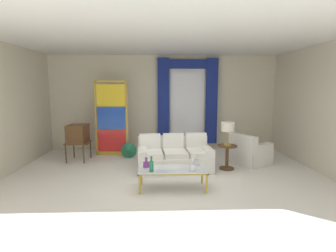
# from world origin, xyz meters

# --- Properties ---
(ground_plane) EXTENTS (16.00, 16.00, 0.00)m
(ground_plane) POSITION_xyz_m (0.00, 0.00, 0.00)
(ground_plane) COLOR white
(wall_rear) EXTENTS (8.00, 0.12, 3.00)m
(wall_rear) POSITION_xyz_m (0.00, 3.06, 1.50)
(wall_rear) COLOR beige
(wall_rear) RESTS_ON ground
(wall_left) EXTENTS (0.12, 7.00, 3.00)m
(wall_left) POSITION_xyz_m (-3.66, 0.60, 1.50)
(wall_left) COLOR beige
(wall_left) RESTS_ON ground
(wall_right) EXTENTS (0.12, 7.00, 3.00)m
(wall_right) POSITION_xyz_m (3.66, 0.60, 1.50)
(wall_right) COLOR beige
(wall_right) RESTS_ON ground
(ceiling_slab) EXTENTS (8.00, 7.60, 0.04)m
(ceiling_slab) POSITION_xyz_m (0.00, 0.80, 3.02)
(ceiling_slab) COLOR white
(curtained_window) EXTENTS (2.00, 0.17, 2.70)m
(curtained_window) POSITION_xyz_m (0.76, 2.89, 1.74)
(curtained_window) COLOR white
(curtained_window) RESTS_ON ground
(couch_white_long) EXTENTS (1.82, 1.05, 0.86)m
(couch_white_long) POSITION_xyz_m (0.21, 0.73, 0.30)
(couch_white_long) COLOR white
(couch_white_long) RESTS_ON ground
(coffee_table) EXTENTS (1.34, 0.59, 0.41)m
(coffee_table) POSITION_xyz_m (0.10, -0.55, 0.37)
(coffee_table) COLOR silver
(coffee_table) RESTS_ON ground
(bottle_blue_decanter) EXTENTS (0.13, 0.13, 0.21)m
(bottle_blue_decanter) POSITION_xyz_m (-0.42, -0.43, 0.48)
(bottle_blue_decanter) COLOR #753384
(bottle_blue_decanter) RESTS_ON coffee_table
(bottle_crystal_tall) EXTENTS (0.12, 0.12, 0.23)m
(bottle_crystal_tall) POSITION_xyz_m (0.59, -0.36, 0.49)
(bottle_crystal_tall) COLOR silver
(bottle_crystal_tall) RESTS_ON coffee_table
(bottle_amber_squat) EXTENTS (0.08, 0.08, 0.31)m
(bottle_amber_squat) POSITION_xyz_m (-0.31, -0.74, 0.53)
(bottle_amber_squat) COLOR #196B3D
(bottle_amber_squat) RESTS_ON coffee_table
(bottle_ruby_flask) EXTENTS (0.12, 0.12, 0.24)m
(bottle_ruby_flask) POSITION_xyz_m (0.47, -0.70, 0.49)
(bottle_ruby_flask) COLOR silver
(bottle_ruby_flask) RESTS_ON coffee_table
(vintage_tv) EXTENTS (0.62, 0.63, 1.35)m
(vintage_tv) POSITION_xyz_m (-2.37, 1.63, 0.73)
(vintage_tv) COLOR brown
(vintage_tv) RESTS_ON ground
(armchair_white) EXTENTS (1.11, 1.10, 0.80)m
(armchair_white) POSITION_xyz_m (2.20, 1.11, 0.29)
(armchair_white) COLOR white
(armchair_white) RESTS_ON ground
(stained_glass_divider) EXTENTS (0.95, 0.05, 2.20)m
(stained_glass_divider) POSITION_xyz_m (-1.55, 2.21, 1.06)
(stained_glass_divider) COLOR gold
(stained_glass_divider) RESTS_ON ground
(peacock_figurine) EXTENTS (0.44, 0.60, 0.50)m
(peacock_figurine) POSITION_xyz_m (-1.03, 1.81, 0.22)
(peacock_figurine) COLOR beige
(peacock_figurine) RESTS_ON ground
(round_side_table) EXTENTS (0.48, 0.48, 0.59)m
(round_side_table) POSITION_xyz_m (1.51, 0.70, 0.36)
(round_side_table) COLOR brown
(round_side_table) RESTS_ON ground
(table_lamp_brass) EXTENTS (0.32, 0.32, 0.57)m
(table_lamp_brass) POSITION_xyz_m (1.51, 0.70, 1.03)
(table_lamp_brass) COLOR #B29338
(table_lamp_brass) RESTS_ON round_side_table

